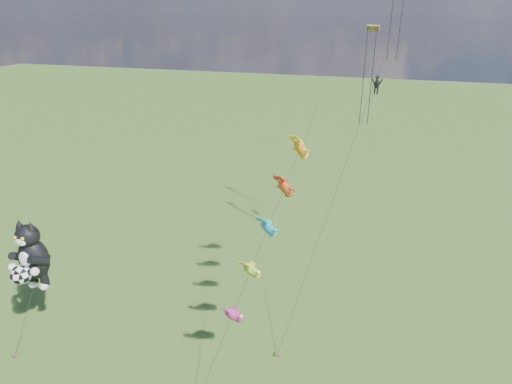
# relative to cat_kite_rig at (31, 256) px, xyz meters

# --- Properties ---
(ground) EXTENTS (300.00, 300.00, 0.00)m
(ground) POSITION_rel_cat_kite_rig_xyz_m (1.09, 3.03, -7.48)
(ground) COLOR #234511
(cat_kite_rig) EXTENTS (2.78, 4.26, 10.35)m
(cat_kite_rig) POSITION_rel_cat_kite_rig_xyz_m (0.00, 0.00, 0.00)
(cat_kite_rig) COLOR brown
(cat_kite_rig) RESTS_ON ground
(fish_windsock_rig) EXTENTS (4.90, 15.27, 17.33)m
(fish_windsock_rig) POSITION_rel_cat_kite_rig_xyz_m (16.74, 5.26, 2.24)
(fish_windsock_rig) COLOR brown
(fish_windsock_rig) RESTS_ON ground
(parafoil_rig) EXTENTS (6.61, 16.70, 27.84)m
(parafoil_rig) POSITION_rel_cat_kite_rig_xyz_m (22.86, 17.19, 12.38)
(parafoil_rig) COLOR brown
(parafoil_rig) RESTS_ON ground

